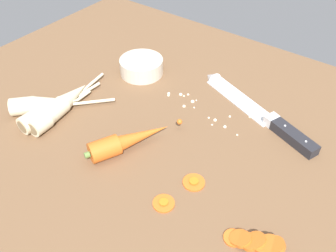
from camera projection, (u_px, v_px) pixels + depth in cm
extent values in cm
cube|color=brown|center=(173.00, 133.00, 80.69)|extent=(120.00, 90.00, 4.00)
cube|color=silver|center=(240.00, 99.00, 86.11)|extent=(20.26, 11.20, 0.50)
cone|color=silver|center=(211.00, 77.00, 93.18)|extent=(4.21, 4.77, 3.96)
cube|color=silver|center=(271.00, 120.00, 79.23)|extent=(2.91, 3.46, 2.20)
cube|color=#232328|center=(294.00, 137.00, 75.13)|extent=(11.28, 6.51, 2.20)
sphere|color=silver|center=(285.00, 126.00, 76.17)|extent=(0.50, 0.50, 0.50)
sphere|color=silver|center=(306.00, 142.00, 72.63)|extent=(0.50, 0.50, 0.50)
cylinder|color=#D6601E|center=(105.00, 149.00, 71.25)|extent=(6.28, 7.06, 4.20)
cone|color=#D6601E|center=(137.00, 137.00, 73.72)|extent=(9.57, 14.35, 3.99)
sphere|color=#D6601E|center=(179.00, 123.00, 77.07)|extent=(1.20, 1.20, 1.20)
cylinder|color=#5B7F3D|center=(87.00, 155.00, 70.01)|extent=(1.51, 1.42, 1.20)
cylinder|color=beige|center=(32.00, 121.00, 77.68)|extent=(4.15, 5.21, 4.00)
cone|color=beige|center=(59.00, 105.00, 81.83)|extent=(4.07, 9.17, 3.80)
cylinder|color=beige|center=(84.00, 93.00, 86.68)|extent=(1.00, 9.81, 0.70)
cylinder|color=#7A6647|center=(22.00, 127.00, 76.18)|extent=(2.81, 0.38, 2.80)
cylinder|color=beige|center=(23.00, 106.00, 81.41)|extent=(6.58, 6.64, 4.00)
cone|color=beige|center=(57.00, 102.00, 82.40)|extent=(9.28, 9.55, 3.80)
cylinder|color=beige|center=(92.00, 102.00, 84.01)|extent=(7.55, 8.00, 0.70)
cylinder|color=#7A6647|center=(11.00, 107.00, 81.06)|extent=(2.25, 2.13, 2.80)
cylinder|color=beige|center=(40.00, 124.00, 76.91)|extent=(4.25, 4.30, 4.00)
cone|color=beige|center=(59.00, 110.00, 80.45)|extent=(4.25, 7.44, 3.80)
cylinder|color=beige|center=(78.00, 100.00, 84.67)|extent=(1.20, 7.83, 0.70)
cylinder|color=#7A6647|center=(32.00, 129.00, 75.64)|extent=(2.81, 0.48, 2.80)
cylinder|color=beige|center=(56.00, 109.00, 80.53)|extent=(4.68, 5.20, 4.00)
cone|color=beige|center=(75.00, 94.00, 84.79)|extent=(5.05, 8.72, 3.80)
cylinder|color=beige|center=(92.00, 83.00, 89.76)|extent=(2.09, 8.90, 0.70)
cylinder|color=#7A6647|center=(49.00, 115.00, 79.00)|extent=(2.81, 0.74, 2.80)
cylinder|color=#D6601E|center=(234.00, 237.00, 58.74)|extent=(3.30, 3.30, 0.70)
cylinder|color=#D6601E|center=(239.00, 238.00, 58.36)|extent=(3.27, 3.18, 1.86)
cylinder|color=#D6601E|center=(243.00, 239.00, 57.90)|extent=(3.18, 3.10, 2.06)
cylinder|color=#D6601E|center=(251.00, 242.00, 57.32)|extent=(3.36, 3.28, 2.20)
cylinder|color=#D6601E|center=(255.00, 241.00, 57.15)|extent=(3.53, 3.47, 2.35)
cylinder|color=#D6601E|center=(263.00, 245.00, 56.42)|extent=(3.49, 3.41, 1.70)
cylinder|color=#D6601E|center=(269.00, 244.00, 56.23)|extent=(3.40, 3.32, 1.77)
cylinder|color=#D6601E|center=(274.00, 246.00, 55.75)|extent=(3.49, 3.43, 2.34)
cylinder|color=#D6601E|center=(194.00, 182.00, 67.32)|extent=(4.16, 4.16, 0.70)
cylinder|color=orange|center=(194.00, 181.00, 67.14)|extent=(1.75, 1.75, 0.16)
cylinder|color=#D6601E|center=(164.00, 203.00, 63.80)|extent=(3.92, 3.92, 0.70)
cylinder|color=orange|center=(164.00, 202.00, 63.62)|extent=(1.65, 1.65, 0.16)
cylinder|color=beige|center=(141.00, 66.00, 93.64)|extent=(11.00, 11.00, 4.00)
cylinder|color=#ABA392|center=(141.00, 65.00, 93.32)|extent=(8.80, 8.80, 2.80)
sphere|color=beige|center=(230.00, 116.00, 81.59)|extent=(0.58, 0.58, 0.58)
sphere|color=beige|center=(225.00, 126.00, 78.95)|extent=(0.77, 0.77, 0.77)
sphere|color=beige|center=(196.00, 100.00, 86.10)|extent=(0.41, 0.41, 0.41)
sphere|color=beige|center=(250.00, 116.00, 81.54)|extent=(0.57, 0.57, 0.57)
sphere|color=beige|center=(237.00, 134.00, 77.13)|extent=(0.47, 0.47, 0.47)
sphere|color=beige|center=(257.00, 115.00, 81.84)|extent=(0.56, 0.56, 0.56)
sphere|color=beige|center=(212.00, 124.00, 79.55)|extent=(0.46, 0.46, 0.46)
sphere|color=beige|center=(188.00, 94.00, 87.74)|extent=(0.58, 0.58, 0.58)
sphere|color=beige|center=(241.00, 108.00, 83.76)|extent=(0.41, 0.41, 0.41)
sphere|color=beige|center=(184.00, 95.00, 87.32)|extent=(0.50, 0.50, 0.50)
sphere|color=beige|center=(215.00, 119.00, 80.60)|extent=(0.79, 0.79, 0.79)
sphere|color=beige|center=(168.00, 95.00, 87.46)|extent=(0.62, 0.62, 0.62)
sphere|color=beige|center=(209.00, 117.00, 81.30)|extent=(0.50, 0.50, 0.50)
sphere|color=beige|center=(181.00, 93.00, 87.64)|extent=(0.87, 0.87, 0.87)
sphere|color=beige|center=(193.00, 100.00, 85.58)|extent=(0.90, 0.90, 0.90)
sphere|color=beige|center=(194.00, 107.00, 84.02)|extent=(0.43, 0.43, 0.43)
sphere|color=beige|center=(169.00, 92.00, 87.97)|extent=(0.75, 0.75, 0.75)
sphere|color=beige|center=(184.00, 105.00, 84.28)|extent=(0.79, 0.79, 0.79)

